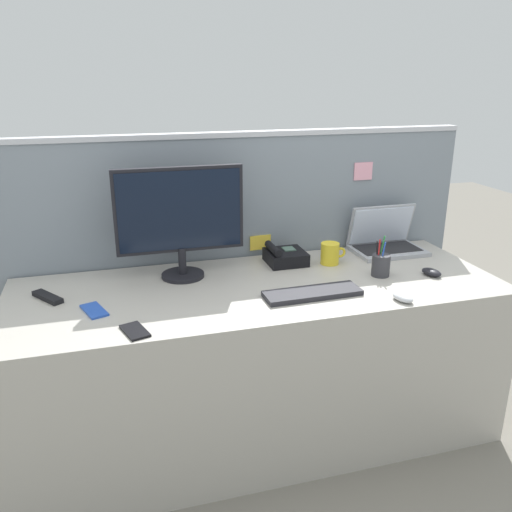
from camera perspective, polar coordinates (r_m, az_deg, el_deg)
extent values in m
plane|color=slate|center=(2.70, 0.31, -18.17)|extent=(10.00, 10.00, 0.00)
cube|color=#ADA89E|center=(2.49, 0.32, -11.24)|extent=(2.14, 0.78, 0.75)
cube|color=gray|center=(2.74, -2.19, -1.47)|extent=(2.41, 0.06, 1.35)
cube|color=#B7BAC1|center=(2.58, -2.39, 12.94)|extent=(2.41, 0.07, 0.02)
cube|color=pink|center=(2.81, 11.45, 8.92)|extent=(0.10, 0.01, 0.09)
cube|color=yellow|center=(2.69, 0.48, 1.47)|extent=(0.11, 0.01, 0.07)
cylinder|color=black|center=(2.44, -7.85, -2.04)|extent=(0.19, 0.19, 0.02)
cylinder|color=black|center=(2.42, -7.93, -0.52)|extent=(0.04, 0.04, 0.12)
cube|color=black|center=(2.36, -8.23, 4.93)|extent=(0.57, 0.03, 0.38)
cube|color=black|center=(2.35, -8.17, 4.84)|extent=(0.54, 0.01, 0.35)
cube|color=#9EA0A8|center=(2.83, 13.99, 0.56)|extent=(0.36, 0.25, 0.02)
cube|color=black|center=(2.83, 13.91, 0.84)|extent=(0.32, 0.18, 0.00)
cube|color=#9EA0A8|center=(2.87, 13.27, 3.33)|extent=(0.36, 0.07, 0.22)
cube|color=silver|center=(2.87, 13.34, 3.23)|extent=(0.33, 0.06, 0.19)
cube|color=black|center=(2.59, 3.20, -0.12)|extent=(0.18, 0.18, 0.06)
cube|color=#4C6B5B|center=(2.61, 3.53, 0.76)|extent=(0.06, 0.06, 0.01)
cylinder|color=black|center=(2.56, 1.86, 0.78)|extent=(0.04, 0.17, 0.04)
cube|color=#232328|center=(2.23, 6.08, -3.99)|extent=(0.41, 0.14, 0.02)
ellipsoid|color=black|center=(2.56, 18.33, -1.67)|extent=(0.09, 0.11, 0.03)
ellipsoid|color=silver|center=(2.25, 15.50, -4.29)|extent=(0.08, 0.11, 0.03)
cylinder|color=#333338|center=(2.49, 13.26, -0.98)|extent=(0.08, 0.08, 0.10)
cylinder|color=red|center=(2.47, 13.05, 0.24)|extent=(0.02, 0.02, 0.13)
cylinder|color=black|center=(2.48, 12.88, 0.26)|extent=(0.02, 0.01, 0.12)
cylinder|color=#238438|center=(2.48, 13.29, 0.54)|extent=(0.03, 0.02, 0.15)
cylinder|color=blue|center=(2.45, 13.45, 0.04)|extent=(0.02, 0.01, 0.12)
cube|color=blue|center=(2.17, -17.00, -5.60)|extent=(0.11, 0.16, 0.01)
cube|color=black|center=(1.97, -12.89, -7.85)|extent=(0.11, 0.15, 0.01)
cube|color=black|center=(2.34, -21.49, -4.13)|extent=(0.13, 0.16, 0.02)
cylinder|color=yellow|center=(2.60, 7.94, 0.27)|extent=(0.09, 0.09, 0.10)
torus|color=yellow|center=(2.62, 9.08, 0.38)|extent=(0.05, 0.01, 0.05)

